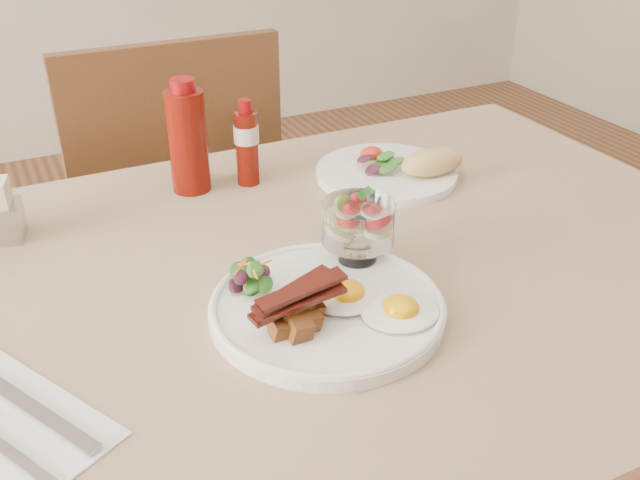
# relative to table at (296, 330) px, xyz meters

# --- Properties ---
(table) EXTENTS (1.33, 0.88, 0.75)m
(table) POSITION_rel_table_xyz_m (0.00, 0.00, 0.00)
(table) COLOR brown
(table) RESTS_ON ground
(chair_far) EXTENTS (0.42, 0.42, 0.93)m
(chair_far) POSITION_rel_table_xyz_m (0.00, 0.66, -0.14)
(chair_far) COLOR brown
(chair_far) RESTS_ON ground
(main_plate) EXTENTS (0.28, 0.28, 0.02)m
(main_plate) POSITION_rel_table_xyz_m (-0.00, -0.10, 0.10)
(main_plate) COLOR white
(main_plate) RESTS_ON table
(fried_eggs) EXTENTS (0.15, 0.16, 0.03)m
(fried_eggs) POSITION_rel_table_xyz_m (0.04, -0.13, 0.11)
(fried_eggs) COLOR white
(fried_eggs) RESTS_ON main_plate
(bacon_potato_pile) EXTENTS (0.12, 0.07, 0.05)m
(bacon_potato_pile) POSITION_rel_table_xyz_m (-0.05, -0.12, 0.13)
(bacon_potato_pile) COLOR brown
(bacon_potato_pile) RESTS_ON main_plate
(side_salad) EXTENTS (0.07, 0.06, 0.03)m
(side_salad) POSITION_rel_table_xyz_m (-0.07, -0.03, 0.12)
(side_salad) COLOR #1F5215
(side_salad) RESTS_ON main_plate
(fruit_cup) EXTENTS (0.09, 0.09, 0.10)m
(fruit_cup) POSITION_rel_table_xyz_m (0.08, -0.02, 0.16)
(fruit_cup) COLOR white
(fruit_cup) RESTS_ON main_plate
(second_plate) EXTENTS (0.24, 0.23, 0.06)m
(second_plate) POSITION_rel_table_xyz_m (0.28, 0.20, 0.10)
(second_plate) COLOR white
(second_plate) RESTS_ON table
(ketchup_bottle) EXTENTS (0.08, 0.08, 0.18)m
(ketchup_bottle) POSITION_rel_table_xyz_m (-0.04, 0.31, 0.17)
(ketchup_bottle) COLOR #5C0C05
(ketchup_bottle) RESTS_ON table
(hot_sauce_bottle) EXTENTS (0.05, 0.05, 0.14)m
(hot_sauce_bottle) POSITION_rel_table_xyz_m (0.05, 0.29, 0.16)
(hot_sauce_bottle) COLOR #5C0C05
(hot_sauce_bottle) RESTS_ON table
(napkin_cutlery) EXTENTS (0.22, 0.26, 0.01)m
(napkin_cutlery) POSITION_rel_table_xyz_m (-0.36, -0.12, 0.09)
(napkin_cutlery) COLOR white
(napkin_cutlery) RESTS_ON table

